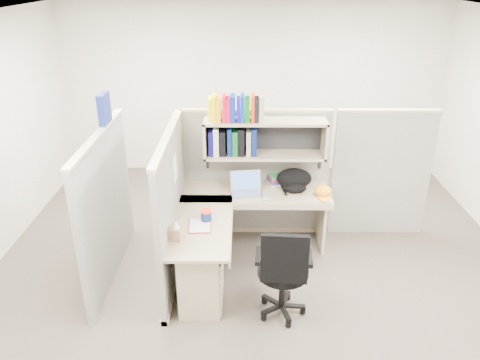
{
  "coord_description": "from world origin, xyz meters",
  "views": [
    {
      "loc": [
        -0.15,
        -4.38,
        3.12
      ],
      "look_at": [
        -0.18,
        0.25,
        1.02
      ],
      "focal_mm": 35.0,
      "sensor_mm": 36.0,
      "label": 1
    }
  ],
  "objects_px": {
    "backpack": "(294,180)",
    "snack_canister": "(206,215)",
    "desk": "(218,252)",
    "laptop": "(247,184)",
    "task_chair": "(283,286)"
  },
  "relations": [
    {
      "from": "backpack",
      "to": "snack_canister",
      "type": "relative_size",
      "value": 3.51
    },
    {
      "from": "backpack",
      "to": "snack_canister",
      "type": "bearing_deg",
      "value": -134.58
    },
    {
      "from": "task_chair",
      "to": "desk",
      "type": "bearing_deg",
      "value": 144.61
    },
    {
      "from": "laptop",
      "to": "backpack",
      "type": "distance_m",
      "value": 0.58
    },
    {
      "from": "backpack",
      "to": "desk",
      "type": "bearing_deg",
      "value": -125.38
    },
    {
      "from": "snack_canister",
      "to": "task_chair",
      "type": "relative_size",
      "value": 0.12
    },
    {
      "from": "desk",
      "to": "backpack",
      "type": "distance_m",
      "value": 1.31
    },
    {
      "from": "backpack",
      "to": "snack_canister",
      "type": "distance_m",
      "value": 1.24
    },
    {
      "from": "task_chair",
      "to": "backpack",
      "type": "bearing_deg",
      "value": 80.52
    },
    {
      "from": "laptop",
      "to": "snack_canister",
      "type": "xyz_separation_m",
      "value": [
        -0.42,
        -0.62,
        -0.07
      ]
    },
    {
      "from": "backpack",
      "to": "snack_canister",
      "type": "height_order",
      "value": "backpack"
    },
    {
      "from": "backpack",
      "to": "task_chair",
      "type": "xyz_separation_m",
      "value": [
        -0.23,
        -1.35,
        -0.49
      ]
    },
    {
      "from": "desk",
      "to": "laptop",
      "type": "relative_size",
      "value": 4.94
    },
    {
      "from": "task_chair",
      "to": "laptop",
      "type": "bearing_deg",
      "value": 105.32
    },
    {
      "from": "desk",
      "to": "task_chair",
      "type": "height_order",
      "value": "task_chair"
    }
  ]
}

